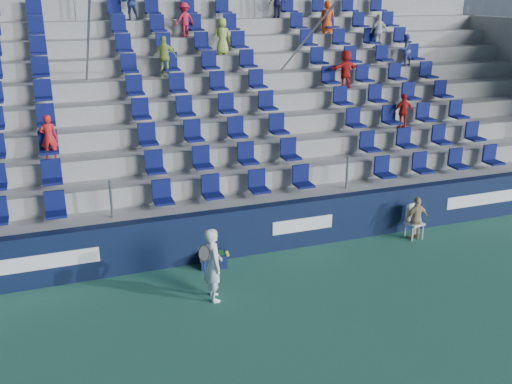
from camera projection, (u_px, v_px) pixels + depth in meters
ground at (295, 319)px, 11.18m from camera, size 70.00×70.00×0.00m
sponsor_wall at (243, 231)px, 13.78m from camera, size 24.00×0.32×1.20m
grandstand at (191, 125)px, 17.79m from camera, size 24.00×8.17×6.63m
tennis_player at (213, 264)px, 11.67m from camera, size 0.69×0.64×1.59m
line_judge_chair at (413, 219)px, 14.79m from camera, size 0.46×0.47×0.89m
line_judge at (416, 218)px, 14.64m from camera, size 0.69×0.32×1.15m
ball_bin at (213, 259)px, 13.28m from camera, size 0.66×0.48×0.34m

